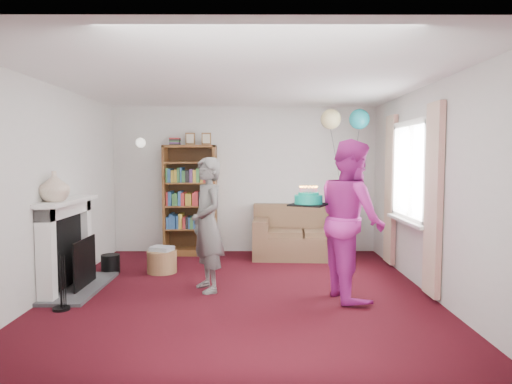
{
  "coord_description": "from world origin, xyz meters",
  "views": [
    {
      "loc": [
        0.17,
        -5.36,
        1.63
      ],
      "look_at": [
        0.19,
        0.6,
        1.18
      ],
      "focal_mm": 32.0,
      "sensor_mm": 36.0,
      "label": 1
    }
  ],
  "objects_px": {
    "sofa": "(302,237)",
    "person_magenta": "(351,219)",
    "person_striped": "(207,224)",
    "birthday_cake": "(308,200)",
    "bookcase": "(191,201)"
  },
  "relations": [
    {
      "from": "sofa",
      "to": "person_magenta",
      "type": "height_order",
      "value": "person_magenta"
    },
    {
      "from": "person_striped",
      "to": "person_magenta",
      "type": "relative_size",
      "value": 0.89
    },
    {
      "from": "person_striped",
      "to": "person_magenta",
      "type": "bearing_deg",
      "value": 54.88
    },
    {
      "from": "person_magenta",
      "to": "birthday_cake",
      "type": "height_order",
      "value": "person_magenta"
    },
    {
      "from": "bookcase",
      "to": "person_striped",
      "type": "bearing_deg",
      "value": -76.78
    },
    {
      "from": "bookcase",
      "to": "sofa",
      "type": "xyz_separation_m",
      "value": [
        1.86,
        -0.23,
        -0.58
      ]
    },
    {
      "from": "bookcase",
      "to": "person_striped",
      "type": "xyz_separation_m",
      "value": [
        0.51,
        -2.16,
        -0.09
      ]
    },
    {
      "from": "bookcase",
      "to": "sofa",
      "type": "distance_m",
      "value": 1.97
    },
    {
      "from": "person_magenta",
      "to": "birthday_cake",
      "type": "distance_m",
      "value": 0.55
    },
    {
      "from": "bookcase",
      "to": "sofa",
      "type": "relative_size",
      "value": 1.28
    },
    {
      "from": "sofa",
      "to": "birthday_cake",
      "type": "xyz_separation_m",
      "value": [
        -0.17,
        -2.22,
        0.83
      ]
    },
    {
      "from": "bookcase",
      "to": "person_striped",
      "type": "relative_size",
      "value": 1.25
    },
    {
      "from": "sofa",
      "to": "person_magenta",
      "type": "xyz_separation_m",
      "value": [
        0.34,
        -2.2,
        0.6
      ]
    },
    {
      "from": "bookcase",
      "to": "birthday_cake",
      "type": "xyz_separation_m",
      "value": [
        1.7,
        -2.46,
        0.25
      ]
    },
    {
      "from": "person_striped",
      "to": "person_magenta",
      "type": "distance_m",
      "value": 1.72
    }
  ]
}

